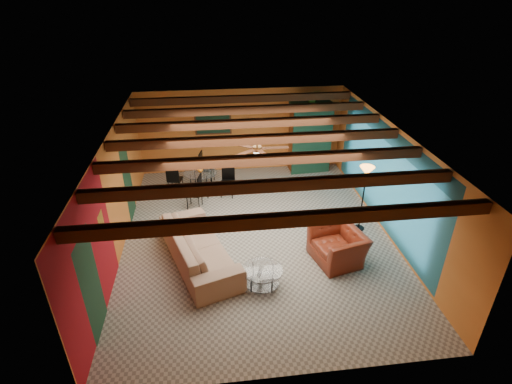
{
  "coord_description": "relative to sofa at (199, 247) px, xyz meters",
  "views": [
    {
      "loc": [
        -1.04,
        -8.14,
        5.75
      ],
      "look_at": [
        0.0,
        0.2,
        1.15
      ],
      "focal_mm": 27.83,
      "sensor_mm": 36.0,
      "label": 1
    }
  ],
  "objects": [
    {
      "name": "vase",
      "position": [
        0.05,
        3.21,
        0.69
      ],
      "size": [
        0.17,
        0.17,
        0.17
      ],
      "primitive_type": "imported",
      "rotation": [
        0.0,
        0.0,
        0.04
      ],
      "color": "orange",
      "rests_on": "dining_table"
    },
    {
      "name": "potted_plant",
      "position": [
        3.62,
        4.54,
        2.03
      ],
      "size": [
        0.5,
        0.46,
        0.48
      ],
      "primitive_type": "imported",
      "rotation": [
        0.0,
        0.0,
        0.23
      ],
      "color": "#26661E",
      "rests_on": "armoire"
    },
    {
      "name": "dining_table",
      "position": [
        0.05,
        3.21,
        0.1
      ],
      "size": [
        2.37,
        2.37,
        1.01
      ],
      "primitive_type": null,
      "rotation": [
        0.0,
        0.0,
        -0.25
      ],
      "color": "silver",
      "rests_on": "ground"
    },
    {
      "name": "room",
      "position": [
        1.42,
        0.95,
        1.95
      ],
      "size": [
        6.52,
        8.01,
        2.71
      ],
      "color": "gray",
      "rests_on": "ground"
    },
    {
      "name": "floor_lamp",
      "position": [
        4.07,
        0.85,
        0.47
      ],
      "size": [
        0.43,
        0.43,
        1.77
      ],
      "primitive_type": null,
      "rotation": [
        0.0,
        0.0,
        0.24
      ],
      "color": "black",
      "rests_on": "ground"
    },
    {
      "name": "ceiling_fan",
      "position": [
        1.42,
        0.84,
        1.95
      ],
      "size": [
        1.5,
        1.5,
        0.44
      ],
      "primitive_type": null,
      "color": "#472614",
      "rests_on": "ceiling"
    },
    {
      "name": "armchair",
      "position": [
        3.11,
        -0.3,
        -0.03
      ],
      "size": [
        1.27,
        1.37,
        0.75
      ],
      "primitive_type": "imported",
      "rotation": [
        0.0,
        0.0,
        -1.32
      ],
      "color": "maroon",
      "rests_on": "ground"
    },
    {
      "name": "armoire",
      "position": [
        3.62,
        4.54,
        0.69
      ],
      "size": [
        1.29,
        0.7,
        2.2
      ],
      "primitive_type": "cube",
      "rotation": [
        0.0,
        0.0,
        0.07
      ],
      "color": "brown",
      "rests_on": "ground"
    },
    {
      "name": "sofa",
      "position": [
        0.0,
        0.0,
        0.0
      ],
      "size": [
        1.93,
        3.01,
        0.82
      ],
      "primitive_type": "imported",
      "rotation": [
        0.0,
        0.0,
        1.89
      ],
      "color": "#957560",
      "rests_on": "ground"
    },
    {
      "name": "coffee_table",
      "position": [
        1.3,
        -0.97,
        -0.19
      ],
      "size": [
        1.0,
        1.0,
        0.44
      ],
      "primitive_type": null,
      "rotation": [
        0.0,
        0.0,
        -0.2
      ],
      "color": "silver",
      "rests_on": "ground"
    },
    {
      "name": "painting",
      "position": [
        0.52,
        4.8,
        1.24
      ],
      "size": [
        1.05,
        0.03,
        0.65
      ],
      "primitive_type": "cube",
      "color": "black",
      "rests_on": "wall_back"
    }
  ]
}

